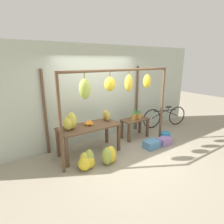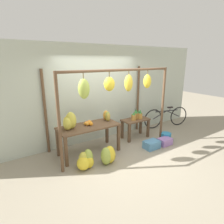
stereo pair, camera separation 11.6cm
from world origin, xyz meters
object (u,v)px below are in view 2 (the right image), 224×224
(papaya_pile, at_px, (107,116))
(fruit_crate_purple, at_px, (165,141))
(parked_bicycle, at_px, (166,117))
(fruit_crate_white, at_px, (152,145))
(blue_bucket, at_px, (166,137))
(banana_pile_on_table, at_px, (69,122))
(banana_pile_ground_right, at_px, (109,155))
(banana_pile_ground_left, at_px, (86,160))
(orange_pile, at_px, (89,123))
(pineapple_cluster, at_px, (137,115))

(papaya_pile, distance_m, fruit_crate_purple, 1.84)
(parked_bicycle, xyz_separation_m, papaya_pile, (-2.63, -0.18, 0.52))
(fruit_crate_white, xyz_separation_m, blue_bucket, (0.74, 0.14, 0.01))
(banana_pile_on_table, relative_size, banana_pile_ground_right, 0.94)
(banana_pile_ground_left, bearing_deg, fruit_crate_purple, -4.13)
(banana_pile_on_table, height_order, parked_bicycle, banana_pile_on_table)
(orange_pile, height_order, papaya_pile, papaya_pile)
(fruit_crate_purple, bearing_deg, orange_pile, 157.86)
(fruit_crate_white, relative_size, parked_bicycle, 0.25)
(banana_pile_on_table, bearing_deg, fruit_crate_white, -19.85)
(banana_pile_ground_right, height_order, fruit_crate_white, banana_pile_ground_right)
(orange_pile, xyz_separation_m, blue_bucket, (2.26, -0.63, -0.69))
(banana_pile_on_table, relative_size, papaya_pile, 1.31)
(banana_pile_ground_left, height_order, papaya_pile, papaya_pile)
(banana_pile_ground_right, height_order, parked_bicycle, parked_bicycle)
(blue_bucket, xyz_separation_m, papaya_pile, (-1.69, 0.66, 0.77))
(pineapple_cluster, xyz_separation_m, fruit_crate_white, (-0.14, -0.82, -0.62))
(banana_pile_on_table, height_order, banana_pile_ground_left, banana_pile_on_table)
(parked_bicycle, bearing_deg, fruit_crate_purple, -139.65)
(pineapple_cluster, height_order, papaya_pile, papaya_pile)
(banana_pile_ground_right, bearing_deg, blue_bucket, 3.48)
(blue_bucket, bearing_deg, papaya_pile, 158.64)
(orange_pile, xyz_separation_m, fruit_crate_white, (1.52, -0.77, -0.70))
(fruit_crate_white, bearing_deg, banana_pile_on_table, 160.15)
(fruit_crate_white, bearing_deg, orange_pile, 153.12)
(pineapple_cluster, bearing_deg, fruit_crate_purple, -68.14)
(parked_bicycle, bearing_deg, blue_bucket, -138.46)
(papaya_pile, bearing_deg, banana_pile_on_table, -177.03)
(banana_pile_ground_right, bearing_deg, fruit_crate_white, -0.34)
(blue_bucket, bearing_deg, banana_pile_ground_left, -179.83)
(fruit_crate_white, bearing_deg, banana_pile_ground_left, 176.16)
(orange_pile, relative_size, papaya_pile, 0.85)
(pineapple_cluster, height_order, banana_pile_ground_right, pineapple_cluster)
(banana_pile_ground_right, bearing_deg, orange_pile, 98.83)
(parked_bicycle, height_order, fruit_crate_purple, parked_bicycle)
(fruit_crate_white, bearing_deg, blue_bucket, 10.60)
(fruit_crate_white, distance_m, papaya_pile, 1.46)
(pineapple_cluster, distance_m, fruit_crate_white, 1.04)
(orange_pile, bearing_deg, banana_pile_ground_right, -81.17)
(banana_pile_on_table, bearing_deg, blue_bucket, -12.18)
(fruit_crate_white, distance_m, blue_bucket, 0.75)
(blue_bucket, bearing_deg, banana_pile_ground_right, -176.52)
(banana_pile_ground_left, relative_size, fruit_crate_white, 1.07)
(fruit_crate_white, xyz_separation_m, parked_bicycle, (1.68, 0.98, 0.26))
(banana_pile_ground_right, relative_size, blue_bucket, 1.50)
(blue_bucket, relative_size, parked_bicycle, 0.17)
(pineapple_cluster, bearing_deg, papaya_pile, -178.84)
(pineapple_cluster, distance_m, fruit_crate_purple, 1.13)
(pineapple_cluster, xyz_separation_m, banana_pile_ground_left, (-2.08, -0.69, -0.56))
(pineapple_cluster, distance_m, banana_pile_ground_right, 1.82)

